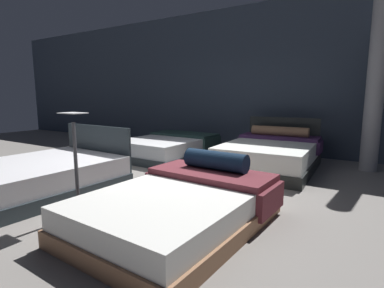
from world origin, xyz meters
name	(u,v)px	position (x,y,z in m)	size (l,w,h in m)	color
ground_plane	(162,183)	(0.00, 0.00, -0.01)	(18.00, 18.00, 0.02)	gray
showroom_back_wall	(247,80)	(0.00, 3.44, 1.75)	(18.00, 0.06, 3.50)	#333D4C
bed_0	(45,175)	(-1.20, -1.21, 0.23)	(1.75, 2.06, 0.87)	#293439
bed_1	(181,205)	(1.14, -1.14, 0.22)	(1.64, 2.18, 0.69)	#9A6C4C
bed_2	(168,147)	(-1.14, 1.72, 0.22)	(1.66, 2.14, 0.48)	#272E32
bed_3	(270,155)	(1.16, 1.81, 0.27)	(1.67, 2.18, 0.91)	black
price_sign	(77,176)	(0.00, -1.55, 0.47)	(0.28, 0.24, 1.18)	#3F3F44
support_pillar	(377,74)	(2.73, 2.67, 1.75)	(0.30, 0.30, 3.50)	#99999E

